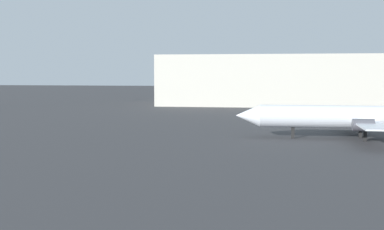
# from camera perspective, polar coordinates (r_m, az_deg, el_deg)

# --- Properties ---
(airplane_distant) EXTENTS (29.50, 22.08, 9.39)m
(airplane_distant) POSITION_cam_1_polar(r_m,az_deg,el_deg) (66.84, 17.84, -0.21)
(airplane_distant) COLOR silver
(airplane_distant) RESTS_ON ground_plane
(terminal_building) EXTENTS (67.55, 25.64, 12.73)m
(terminal_building) POSITION_cam_1_polar(r_m,az_deg,el_deg) (134.84, 11.19, 3.84)
(terminal_building) COLOR beige
(terminal_building) RESTS_ON ground_plane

